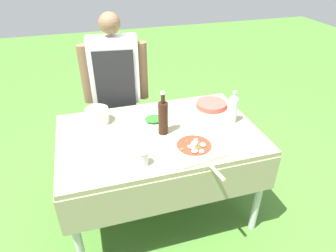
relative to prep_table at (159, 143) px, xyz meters
name	(u,v)px	position (x,y,z in m)	size (l,w,h in m)	color
ground_plane	(160,208)	(0.00, 0.00, -0.69)	(12.00, 12.00, 0.00)	#477A2D
prep_table	(159,143)	(0.00, 0.00, 0.00)	(1.43, 0.92, 0.78)	gray
person_cook	(116,86)	(-0.21, 0.66, 0.19)	(0.56, 0.23, 1.49)	#333D56
pizza_on_peel	(195,148)	(0.17, -0.27, 0.11)	(0.38, 0.54, 0.05)	#D1B27F
oil_bottle	(163,117)	(0.03, -0.02, 0.22)	(0.07, 0.07, 0.32)	black
water_bottle	(233,108)	(0.57, -0.01, 0.21)	(0.07, 0.07, 0.25)	silver
herb_container	(154,119)	(0.00, 0.15, 0.11)	(0.19, 0.18, 0.04)	silver
mixing_tub	(97,116)	(-0.40, 0.27, 0.15)	(0.17, 0.17, 0.11)	silver
plate_stack	(211,105)	(0.51, 0.25, 0.11)	(0.25, 0.25, 0.04)	#DB4C42
sauce_jar	(143,159)	(-0.19, -0.32, 0.14)	(0.07, 0.07, 0.10)	silver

